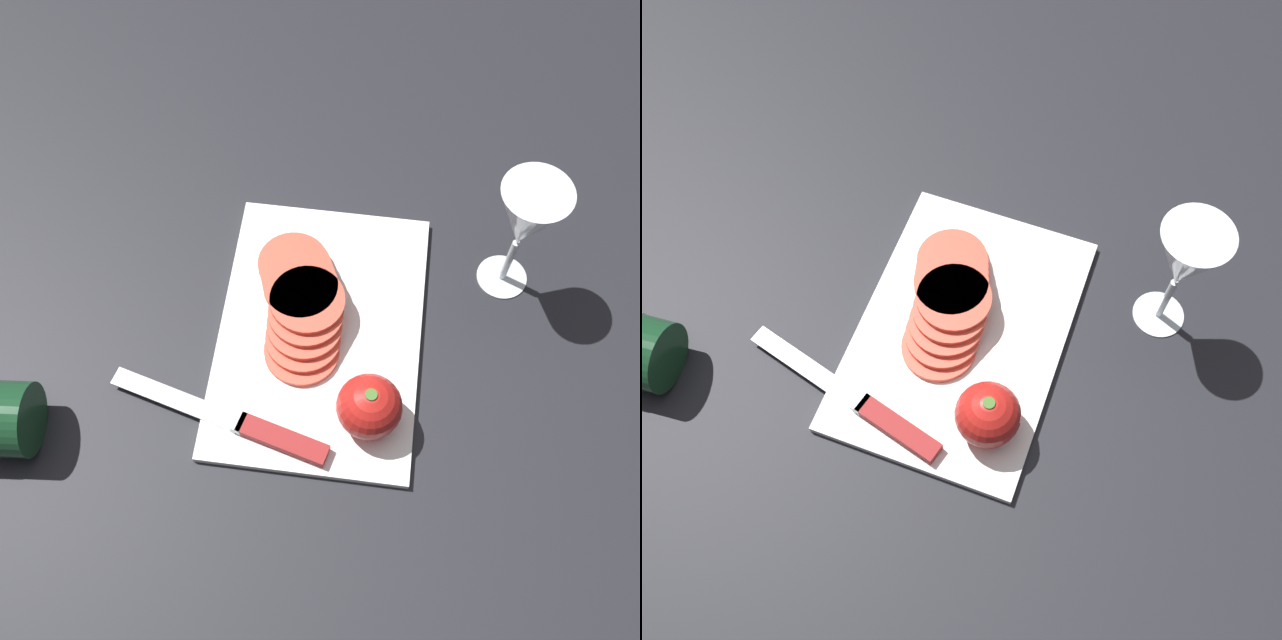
% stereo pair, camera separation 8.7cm
% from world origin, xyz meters
% --- Properties ---
extents(ground_plane, '(3.00, 3.00, 0.00)m').
position_xyz_m(ground_plane, '(0.00, 0.00, 0.00)').
color(ground_plane, black).
extents(cutting_board, '(0.35, 0.24, 0.01)m').
position_xyz_m(cutting_board, '(0.09, 0.02, 0.01)').
color(cutting_board, white).
rests_on(cutting_board, ground_plane).
extents(wine_glass, '(0.08, 0.08, 0.18)m').
position_xyz_m(wine_glass, '(-0.02, 0.23, 0.12)').
color(wine_glass, silver).
rests_on(wine_glass, ground_plane).
extents(whole_tomato, '(0.07, 0.07, 0.07)m').
position_xyz_m(whole_tomato, '(0.19, 0.08, 0.05)').
color(whole_tomato, red).
rests_on(whole_tomato, cutting_board).
extents(knife, '(0.09, 0.26, 0.01)m').
position_xyz_m(knife, '(0.22, -0.03, 0.02)').
color(knife, silver).
rests_on(knife, cutting_board).
extents(tomato_slice_stack_near, '(0.14, 0.09, 0.04)m').
position_xyz_m(tomato_slice_stack_near, '(0.09, -0.00, 0.03)').
color(tomato_slice_stack_near, '#DB4C38').
rests_on(tomato_slice_stack_near, cutting_board).
extents(tomato_slice_stack_far, '(0.14, 0.11, 0.04)m').
position_xyz_m(tomato_slice_stack_far, '(0.02, -0.02, 0.03)').
color(tomato_slice_stack_far, '#DB4C38').
rests_on(tomato_slice_stack_far, cutting_board).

